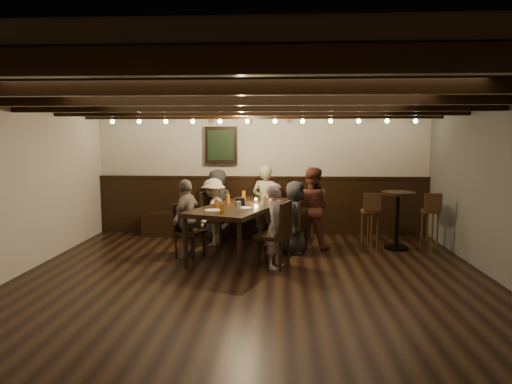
# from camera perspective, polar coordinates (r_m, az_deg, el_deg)

# --- Properties ---
(room) EXTENTS (7.00, 7.00, 7.00)m
(room) POSITION_cam_1_polar(r_m,az_deg,el_deg) (7.74, -1.69, 0.72)
(room) COLOR black
(room) RESTS_ON ground
(dining_table) EXTENTS (1.66, 2.39, 0.82)m
(dining_table) POSITION_cam_1_polar(r_m,az_deg,el_deg) (7.32, -1.79, -2.16)
(dining_table) COLOR black
(dining_table) RESTS_ON floor
(chair_left_near) EXTENTS (0.56, 0.56, 0.96)m
(chair_left_near) POSITION_cam_1_polar(r_m,az_deg,el_deg) (8.11, -5.12, -4.61)
(chair_left_near) COLOR black
(chair_left_near) RESTS_ON floor
(chair_left_far) EXTENTS (0.50, 0.50, 0.87)m
(chair_left_far) POSITION_cam_1_polar(r_m,az_deg,el_deg) (7.34, -8.37, -6.08)
(chair_left_far) COLOR black
(chair_left_far) RESTS_ON floor
(chair_right_near) EXTENTS (0.52, 0.52, 0.89)m
(chair_right_near) POSITION_cam_1_polar(r_m,az_deg,el_deg) (7.56, 4.64, -5.60)
(chair_right_near) COLOR black
(chair_right_near) RESTS_ON floor
(chair_right_far) EXTENTS (0.57, 0.57, 0.98)m
(chair_right_far) POSITION_cam_1_polar(r_m,az_deg,el_deg) (6.73, 2.28, -6.91)
(chair_right_far) COLOR black
(chair_right_far) RESTS_ON floor
(person_bench_left) EXTENTS (0.74, 0.61, 1.31)m
(person_bench_left) POSITION_cam_1_polar(r_m,az_deg,el_deg) (8.52, -4.81, -1.57)
(person_bench_left) COLOR #242426
(person_bench_left) RESTS_ON floor
(person_bench_centre) EXTENTS (0.59, 0.49, 1.40)m
(person_bench_centre) POSITION_cam_1_polar(r_m,az_deg,el_deg) (8.28, 1.21, -1.47)
(person_bench_centre) COLOR #9F997F
(person_bench_centre) RESTS_ON floor
(person_bench_right) EXTENTS (0.82, 0.73, 1.40)m
(person_bench_right) POSITION_cam_1_polar(r_m,az_deg,el_deg) (7.86, 6.94, -1.99)
(person_bench_right) COLOR brown
(person_bench_right) RESTS_ON floor
(person_left_near) EXTENTS (0.67, 0.87, 1.19)m
(person_left_near) POSITION_cam_1_polar(r_m,az_deg,el_deg) (8.07, -5.33, -2.49)
(person_left_near) COLOR #A79D8E
(person_left_near) RESTS_ON floor
(person_left_far) EXTENTS (0.53, 0.79, 1.25)m
(person_left_far) POSITION_cam_1_polar(r_m,az_deg,el_deg) (7.29, -8.64, -3.29)
(person_left_far) COLOR gray
(person_left_far) RESTS_ON floor
(person_right_near) EXTENTS (0.55, 0.68, 1.19)m
(person_right_near) POSITION_cam_1_polar(r_m,az_deg,el_deg) (7.49, 4.89, -3.18)
(person_right_near) COLOR #252527
(person_right_near) RESTS_ON floor
(person_right_far) EXTENTS (0.43, 0.52, 1.24)m
(person_right_far) POSITION_cam_1_polar(r_m,az_deg,el_deg) (6.65, 2.53, -4.24)
(person_right_far) COLOR #A19288
(person_right_far) RESTS_ON floor
(pint_a) EXTENTS (0.07, 0.07, 0.14)m
(pint_a) POSITION_cam_1_polar(r_m,az_deg,el_deg) (8.04, -1.55, -0.36)
(pint_a) COLOR #BF7219
(pint_a) RESTS_ON dining_table
(pint_b) EXTENTS (0.07, 0.07, 0.14)m
(pint_b) POSITION_cam_1_polar(r_m,az_deg,el_deg) (7.80, 1.85, -0.58)
(pint_b) COLOR #BF7219
(pint_b) RESTS_ON dining_table
(pint_c) EXTENTS (0.07, 0.07, 0.14)m
(pint_c) POSITION_cam_1_polar(r_m,az_deg,el_deg) (7.51, -3.56, -0.87)
(pint_c) COLOR #BF7219
(pint_c) RESTS_ON dining_table
(pint_d) EXTENTS (0.07, 0.07, 0.14)m
(pint_d) POSITION_cam_1_polar(r_m,az_deg,el_deg) (7.36, 0.98, -1.02)
(pint_d) COLOR silver
(pint_d) RESTS_ON dining_table
(pint_e) EXTENTS (0.07, 0.07, 0.14)m
(pint_e) POSITION_cam_1_polar(r_m,az_deg,el_deg) (6.99, -4.95, -1.46)
(pint_e) COLOR #BF7219
(pint_e) RESTS_ON dining_table
(pint_f) EXTENTS (0.07, 0.07, 0.14)m
(pint_f) POSITION_cam_1_polar(r_m,az_deg,el_deg) (6.72, -2.17, -1.77)
(pint_f) COLOR silver
(pint_f) RESTS_ON dining_table
(pint_g) EXTENTS (0.07, 0.07, 0.14)m
(pint_g) POSITION_cam_1_polar(r_m,az_deg,el_deg) (6.56, -4.27, -2.00)
(pint_g) COLOR #BF7219
(pint_g) RESTS_ON dining_table
(plate_near) EXTENTS (0.24, 0.24, 0.01)m
(plate_near) POSITION_cam_1_polar(r_m,az_deg,el_deg) (6.75, -5.40, -2.30)
(plate_near) COLOR white
(plate_near) RESTS_ON dining_table
(plate_far) EXTENTS (0.24, 0.24, 0.01)m
(plate_far) POSITION_cam_1_polar(r_m,az_deg,el_deg) (6.96, -1.45, -1.99)
(plate_far) COLOR white
(plate_far) RESTS_ON dining_table
(condiment_caddy) EXTENTS (0.15, 0.10, 0.12)m
(condiment_caddy) POSITION_cam_1_polar(r_m,az_deg,el_deg) (7.25, -1.95, -1.22)
(condiment_caddy) COLOR black
(condiment_caddy) RESTS_ON dining_table
(candle) EXTENTS (0.05, 0.05, 0.05)m
(candle) POSITION_cam_1_polar(r_m,az_deg,el_deg) (7.53, -0.02, -1.19)
(candle) COLOR beige
(candle) RESTS_ON dining_table
(high_top_table) EXTENTS (0.55, 0.55, 0.98)m
(high_top_table) POSITION_cam_1_polar(r_m,az_deg,el_deg) (8.12, 17.28, -2.35)
(high_top_table) COLOR black
(high_top_table) RESTS_ON floor
(bar_stool_left) EXTENTS (0.31, 0.32, 1.00)m
(bar_stool_left) POSITION_cam_1_polar(r_m,az_deg,el_deg) (7.86, 14.03, -4.57)
(bar_stool_left) COLOR #3B2312
(bar_stool_left) RESTS_ON floor
(bar_stool_right) EXTENTS (0.31, 0.33, 1.00)m
(bar_stool_right) POSITION_cam_1_polar(r_m,az_deg,el_deg) (8.15, 20.90, -4.41)
(bar_stool_right) COLOR #3B2312
(bar_stool_right) RESTS_ON floor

